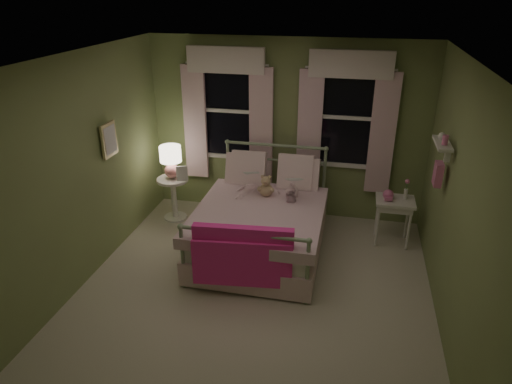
% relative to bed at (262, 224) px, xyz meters
% --- Properties ---
extents(room_shell, '(4.20, 4.20, 4.20)m').
position_rel_bed_xyz_m(room_shell, '(0.10, -0.91, 0.92)').
color(room_shell, beige).
rests_on(room_shell, ground).
extents(bed, '(1.58, 2.04, 1.18)m').
position_rel_bed_xyz_m(bed, '(0.00, 0.00, 0.00)').
color(bed, white).
rests_on(bed, ground).
extents(pink_throw, '(1.10, 0.25, 0.71)m').
position_rel_bed_xyz_m(pink_throw, '(0.00, -1.03, 0.23)').
color(pink_throw, '#F12F9A').
rests_on(pink_throw, bed).
extents(child_left, '(0.30, 0.23, 0.72)m').
position_rel_bed_xyz_m(child_left, '(-0.28, 0.42, 0.55)').
color(child_left, '#F7D1DD').
rests_on(child_left, bed).
extents(child_right, '(0.36, 0.30, 0.65)m').
position_rel_bed_xyz_m(child_right, '(0.28, 0.42, 0.51)').
color(child_right, '#F7D1DD').
rests_on(child_right, bed).
extents(book_left, '(0.22, 0.17, 0.26)m').
position_rel_bed_xyz_m(book_left, '(-0.28, 0.17, 0.58)').
color(book_left, beige).
rests_on(book_left, child_left).
extents(book_right, '(0.22, 0.17, 0.26)m').
position_rel_bed_xyz_m(book_right, '(0.28, 0.17, 0.54)').
color(book_right, beige).
rests_on(book_right, child_right).
extents(teddy_bear, '(0.23, 0.19, 0.31)m').
position_rel_bed_xyz_m(teddy_bear, '(0.00, 0.26, 0.41)').
color(teddy_bear, tan).
rests_on(teddy_bear, bed).
extents(nightstand_left, '(0.46, 0.46, 0.65)m').
position_rel_bed_xyz_m(nightstand_left, '(-1.46, 0.60, 0.03)').
color(nightstand_left, white).
rests_on(nightstand_left, ground).
extents(table_lamp, '(0.31, 0.31, 0.48)m').
position_rel_bed_xyz_m(table_lamp, '(-1.46, 0.60, 0.57)').
color(table_lamp, '#D57E80').
rests_on(table_lamp, nightstand_left).
extents(book_nightstand, '(0.23, 0.27, 0.02)m').
position_rel_bed_xyz_m(book_nightstand, '(-1.36, 0.52, 0.27)').
color(book_nightstand, beige).
rests_on(book_nightstand, nightstand_left).
extents(nightstand_right, '(0.50, 0.40, 0.64)m').
position_rel_bed_xyz_m(nightstand_right, '(1.68, 0.56, 0.17)').
color(nightstand_right, white).
rests_on(nightstand_right, ground).
extents(pink_toy, '(0.14, 0.18, 0.14)m').
position_rel_bed_xyz_m(pink_toy, '(1.58, 0.56, 0.32)').
color(pink_toy, pink).
rests_on(pink_toy, nightstand_right).
extents(bud_vase, '(0.06, 0.06, 0.28)m').
position_rel_bed_xyz_m(bud_vase, '(1.80, 0.61, 0.41)').
color(bud_vase, white).
rests_on(bud_vase, nightstand_right).
extents(window_left, '(1.34, 0.13, 1.96)m').
position_rel_bed_xyz_m(window_left, '(-0.75, 1.12, 1.24)').
color(window_left, black).
rests_on(window_left, room_shell).
extents(window_right, '(1.34, 0.13, 1.96)m').
position_rel_bed_xyz_m(window_right, '(0.95, 1.12, 1.24)').
color(window_right, black).
rests_on(window_right, room_shell).
extents(wall_shelf, '(0.15, 0.50, 0.60)m').
position_rel_bed_xyz_m(wall_shelf, '(2.00, -0.20, 1.14)').
color(wall_shelf, white).
rests_on(wall_shelf, room_shell).
extents(framed_picture, '(0.03, 0.32, 0.42)m').
position_rel_bed_xyz_m(framed_picture, '(-1.85, -0.31, 1.12)').
color(framed_picture, beige).
rests_on(framed_picture, room_shell).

